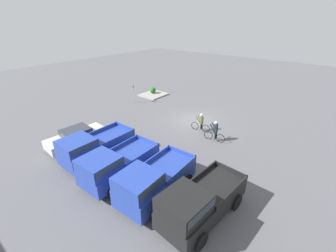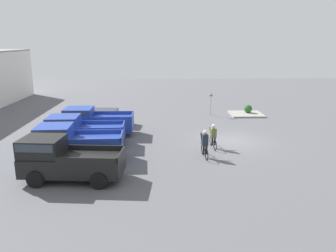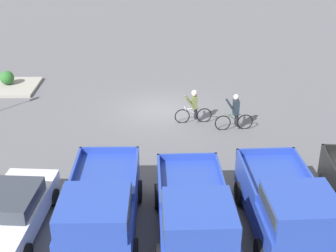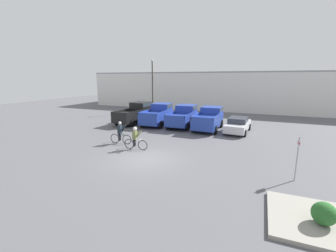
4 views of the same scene
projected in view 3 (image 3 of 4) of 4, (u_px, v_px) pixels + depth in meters
The scene contains 9 objects.
ground_plane at pixel (161, 110), 23.62m from camera, with size 80.00×80.00×0.00m, color #56565B.
pickup_truck_1 at pixel (287, 207), 14.00m from camera, with size 2.46×5.00×2.19m.
pickup_truck_2 at pixel (195, 214), 13.73m from camera, with size 2.41×5.06×2.11m.
pickup_truck_3 at pixel (101, 207), 14.08m from camera, with size 2.31×5.05×2.09m.
sedan_0 at pixel (12, 212), 14.51m from camera, with size 2.19×4.58×1.39m.
cyclist_0 at pixel (194, 106), 21.93m from camera, with size 1.77×0.49×1.65m.
cyclist_1 at pixel (235, 112), 21.21m from camera, with size 1.78×0.49×1.75m.
curb_island at pixel (13, 87), 26.48m from camera, with size 2.75×3.06×0.15m, color gray.
shrub at pixel (7, 78), 26.50m from camera, with size 0.78×0.78×0.78m.
Camera 3 is at (-0.06, 21.76, 9.24)m, focal length 50.00 mm.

